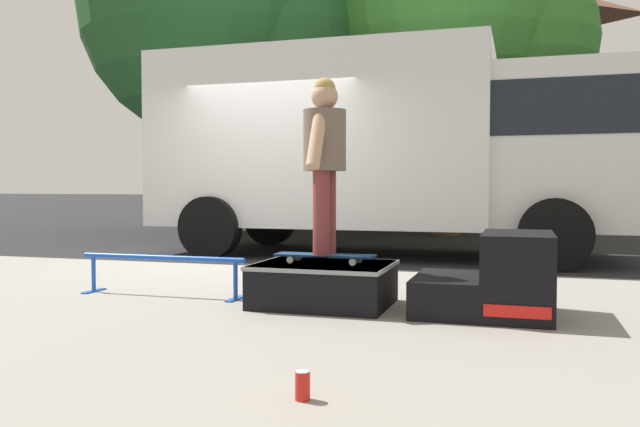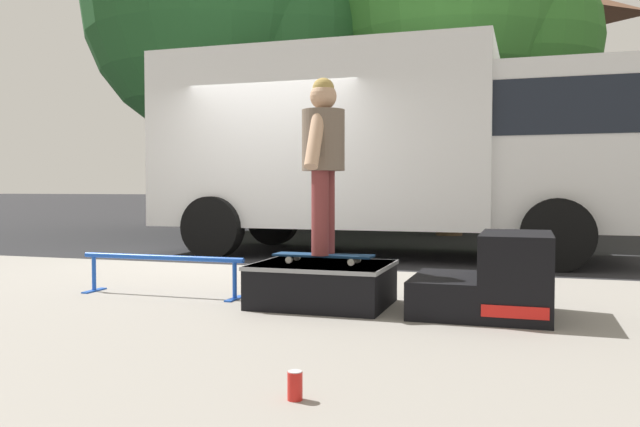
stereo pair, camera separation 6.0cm
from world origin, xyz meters
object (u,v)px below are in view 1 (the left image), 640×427
(kicker_ramp, at_px, (496,281))
(grind_rail, at_px, (162,265))
(skater_kid, at_px, (325,151))
(soda_can, at_px, (303,386))
(box_truck, at_px, (388,143))
(street_tree_neighbour, at_px, (461,20))
(skate_box, at_px, (324,283))
(skateboard, at_px, (325,256))
(street_tree_main, at_px, (232,15))

(kicker_ramp, bearing_deg, grind_rail, 179.40)
(grind_rail, xyz_separation_m, skater_kid, (1.44, -0.02, 0.94))
(soda_can, bearing_deg, box_truck, 98.29)
(soda_can, relative_size, street_tree_neighbour, 0.02)
(grind_rail, distance_m, street_tree_neighbour, 10.30)
(grind_rail, height_order, box_truck, box_truck)
(skate_box, height_order, grind_rail, grind_rail)
(box_truck, bearing_deg, kicker_ramp, -70.21)
(kicker_ramp, relative_size, soda_can, 7.67)
(soda_can, bearing_deg, street_tree_neighbour, 91.76)
(soda_can, bearing_deg, skate_box, 104.47)
(street_tree_neighbour, bearing_deg, skateboard, -91.27)
(soda_can, bearing_deg, kicker_ramp, 71.54)
(kicker_ramp, bearing_deg, street_tree_main, 125.05)
(grind_rail, relative_size, soda_can, 12.01)
(soda_can, xyz_separation_m, box_truck, (-1.02, 7.03, 1.52))
(skate_box, relative_size, soda_can, 8.17)
(skater_kid, relative_size, street_tree_neighbour, 0.19)
(skate_box, distance_m, soda_can, 2.24)
(kicker_ramp, relative_size, street_tree_main, 0.12)
(skate_box, relative_size, grind_rail, 0.68)
(street_tree_main, bearing_deg, skate_box, -61.14)
(skateboard, bearing_deg, grind_rail, 179.24)
(grind_rail, xyz_separation_m, soda_can, (2.00, -2.20, -0.20))
(skate_box, relative_size, street_tree_main, 0.13)
(skater_kid, relative_size, street_tree_main, 0.17)
(street_tree_neighbour, bearing_deg, kicker_ramp, -83.40)
(box_truck, xyz_separation_m, street_tree_neighbour, (0.67, 4.44, 2.85))
(skateboard, xyz_separation_m, street_tree_main, (-4.71, 8.53, 4.33))
(skateboard, bearing_deg, skater_kid, -116.57)
(grind_rail, relative_size, skater_kid, 1.12)
(kicker_ramp, distance_m, skateboard, 1.29)
(street_tree_neighbour, bearing_deg, skater_kid, -91.27)
(kicker_ramp, bearing_deg, skateboard, 179.58)
(kicker_ramp, bearing_deg, box_truck, 109.79)
(skate_box, distance_m, kicker_ramp, 1.29)
(skateboard, height_order, soda_can, skateboard)
(grind_rail, distance_m, skateboard, 1.44)
(skateboard, distance_m, box_truck, 5.02)
(skater_kid, relative_size, box_truck, 0.20)
(soda_can, bearing_deg, street_tree_main, 116.19)
(skateboard, distance_m, soda_can, 2.27)
(skater_kid, bearing_deg, kicker_ramp, -0.42)
(skateboard, bearing_deg, kicker_ramp, -0.42)
(soda_can, relative_size, box_truck, 0.02)
(skate_box, distance_m, grind_rail, 1.44)
(kicker_ramp, height_order, skater_kid, skater_kid)
(box_truck, distance_m, street_tree_main, 6.43)
(kicker_ramp, height_order, grind_rail, kicker_ramp)
(grind_rail, bearing_deg, street_tree_main, 111.01)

